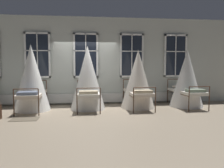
% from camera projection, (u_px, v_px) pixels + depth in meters
% --- Properties ---
extents(ground, '(23.45, 23.45, 0.00)m').
position_uv_depth(ground, '(87.00, 109.00, 8.63)').
color(ground, gray).
extents(back_wall_with_windows, '(12.72, 0.10, 3.51)m').
position_uv_depth(back_wall_with_windows, '(86.00, 61.00, 9.70)').
color(back_wall_with_windows, '#B2B7AD').
rests_on(back_wall_with_windows, ground).
extents(window_bank, '(8.49, 0.10, 2.79)m').
position_uv_depth(window_bank, '(86.00, 77.00, 9.64)').
color(window_bank, black).
rests_on(window_bank, ground).
extents(cot_second, '(1.27, 1.96, 2.32)m').
position_uv_depth(cot_second, '(32.00, 78.00, 8.37)').
color(cot_second, '#4C3323').
rests_on(cot_second, ground).
extents(cot_third, '(1.27, 1.95, 2.28)m').
position_uv_depth(cot_third, '(88.00, 79.00, 8.62)').
color(cot_third, '#4C3323').
rests_on(cot_third, ground).
extents(cot_fourth, '(1.27, 1.95, 2.16)m').
position_uv_depth(cot_fourth, '(138.00, 80.00, 8.85)').
color(cot_fourth, '#4C3323').
rests_on(cot_fourth, ground).
extents(cot_fifth, '(1.27, 1.97, 2.17)m').
position_uv_depth(cot_fifth, '(187.00, 79.00, 9.12)').
color(cot_fifth, '#4C3323').
rests_on(cot_fifth, ground).
extents(rug_second, '(0.81, 0.58, 0.01)m').
position_uv_depth(rug_second, '(25.00, 119.00, 7.09)').
color(rug_second, brown).
rests_on(rug_second, ground).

